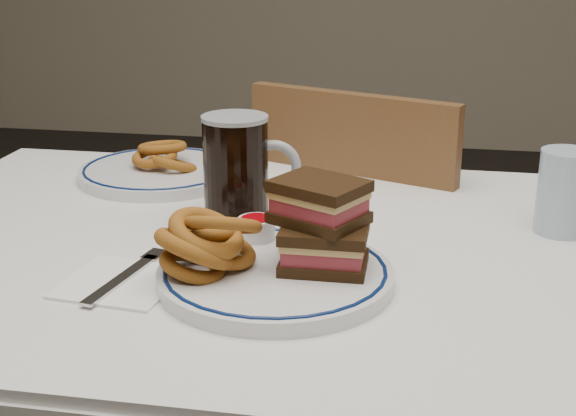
% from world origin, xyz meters
% --- Properties ---
extents(dining_table, '(1.27, 0.87, 0.75)m').
position_xyz_m(dining_table, '(0.00, 0.00, 0.64)').
color(dining_table, silver).
rests_on(dining_table, floor).
extents(chair_far, '(0.54, 0.54, 0.90)m').
position_xyz_m(chair_far, '(0.10, 0.48, 0.49)').
color(chair_far, '#4E2E19').
rests_on(chair_far, floor).
extents(main_plate, '(0.30, 0.30, 0.02)m').
position_xyz_m(main_plate, '(0.02, -0.14, 0.76)').
color(main_plate, silver).
rests_on(main_plate, dining_table).
extents(reuben_sandwich, '(0.14, 0.13, 0.11)m').
position_xyz_m(reuben_sandwich, '(0.07, -0.12, 0.83)').
color(reuben_sandwich, black).
rests_on(reuben_sandwich, main_plate).
extents(onion_rings_main, '(0.14, 0.14, 0.10)m').
position_xyz_m(onion_rings_main, '(-0.07, -0.16, 0.81)').
color(onion_rings_main, brown).
rests_on(onion_rings_main, main_plate).
extents(ketchup_ramekin, '(0.05, 0.05, 0.03)m').
position_xyz_m(ketchup_ramekin, '(-0.03, -0.04, 0.79)').
color(ketchup_ramekin, silver).
rests_on(ketchup_ramekin, main_plate).
extents(beer_mug, '(0.15, 0.10, 0.17)m').
position_xyz_m(beer_mug, '(-0.08, 0.08, 0.84)').
color(beer_mug, black).
rests_on(beer_mug, dining_table).
extents(water_glass, '(0.08, 0.08, 0.13)m').
position_xyz_m(water_glass, '(0.40, 0.12, 0.81)').
color(water_glass, '#9DB4CA').
rests_on(water_glass, dining_table).
extents(far_plate, '(0.29, 0.29, 0.02)m').
position_xyz_m(far_plate, '(-0.28, 0.28, 0.76)').
color(far_plate, silver).
rests_on(far_plate, dining_table).
extents(onion_rings_far, '(0.13, 0.12, 0.07)m').
position_xyz_m(onion_rings_far, '(-0.27, 0.29, 0.79)').
color(onion_rings_far, brown).
rests_on(onion_rings_far, far_plate).
extents(napkin_fork, '(0.15, 0.19, 0.01)m').
position_xyz_m(napkin_fork, '(-0.18, -0.17, 0.75)').
color(napkin_fork, white).
rests_on(napkin_fork, dining_table).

